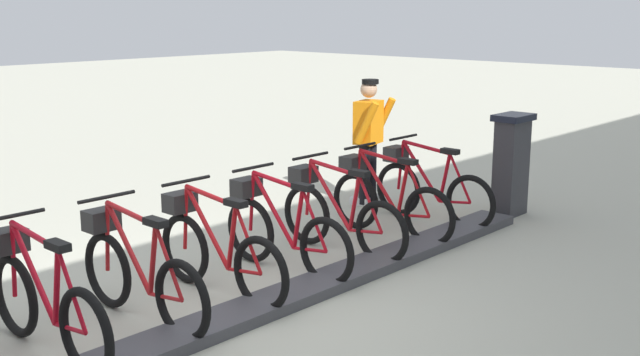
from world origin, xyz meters
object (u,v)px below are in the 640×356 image
at_px(payment_kiosk, 511,163).
at_px(bike_docked_2, 337,214).
at_px(bike_docked_0, 428,187).
at_px(bike_docked_5, 137,272).
at_px(bike_docked_3, 281,230).
at_px(bike_docked_4, 215,249).
at_px(bike_docked_6, 42,299).
at_px(worker_near_rack, 369,137).
at_px(bike_docked_1, 386,199).

distance_m(payment_kiosk, bike_docked_2, 2.71).
xyz_separation_m(bike_docked_0, bike_docked_2, (0.00, 1.67, 0.00)).
bearing_deg(bike_docked_5, bike_docked_0, -90.00).
relative_size(payment_kiosk, bike_docked_3, 0.74).
relative_size(bike_docked_4, bike_docked_6, 1.00).
bearing_deg(bike_docked_5, bike_docked_2, -90.00).
height_order(bike_docked_0, worker_near_rack, worker_near_rack).
bearing_deg(bike_docked_6, bike_docked_3, -90.00).
distance_m(bike_docked_1, bike_docked_5, 3.35).
bearing_deg(payment_kiosk, bike_docked_2, 77.78).
bearing_deg(payment_kiosk, bike_docked_5, 83.66).
relative_size(payment_kiosk, worker_near_rack, 0.77).
height_order(bike_docked_1, bike_docked_4, same).
height_order(payment_kiosk, bike_docked_2, payment_kiosk).
distance_m(bike_docked_2, bike_docked_3, 0.84).
bearing_deg(worker_near_rack, bike_docked_6, 101.81).
distance_m(bike_docked_3, worker_near_rack, 2.95).
distance_m(payment_kiosk, bike_docked_4, 4.36).
relative_size(bike_docked_3, worker_near_rack, 1.04).
bearing_deg(bike_docked_6, bike_docked_0, -90.00).
bearing_deg(bike_docked_1, bike_docked_0, -90.00).
xyz_separation_m(bike_docked_4, worker_near_rack, (1.09, -3.53, 0.48)).
distance_m(bike_docked_2, worker_near_rack, 2.21).
relative_size(bike_docked_1, bike_docked_4, 1.00).
distance_m(bike_docked_0, bike_docked_5, 4.18).
xyz_separation_m(bike_docked_3, bike_docked_5, (0.00, 1.67, 0.00)).
bearing_deg(bike_docked_3, bike_docked_6, 90.00).
height_order(bike_docked_3, bike_docked_4, same).
distance_m(bike_docked_0, worker_near_rack, 1.20).
bearing_deg(bike_docked_2, bike_docked_6, 90.00).
bearing_deg(bike_docked_0, bike_docked_4, 90.00).
xyz_separation_m(payment_kiosk, bike_docked_0, (0.57, 0.97, -0.24)).
relative_size(payment_kiosk, bike_docked_4, 0.74).
distance_m(bike_docked_0, bike_docked_4, 3.35).
bearing_deg(bike_docked_2, bike_docked_5, 90.00).
xyz_separation_m(bike_docked_5, worker_near_rack, (1.09, -4.37, 0.48)).
relative_size(bike_docked_0, bike_docked_1, 1.00).
bearing_deg(bike_docked_4, bike_docked_3, -90.00).
relative_size(bike_docked_4, bike_docked_5, 1.00).
relative_size(bike_docked_0, bike_docked_5, 1.00).
xyz_separation_m(bike_docked_0, bike_docked_1, (0.00, 0.84, 0.00)).
distance_m(bike_docked_1, bike_docked_4, 2.51).
distance_m(bike_docked_0, bike_docked_6, 5.02).
bearing_deg(bike_docked_5, bike_docked_1, -90.00).
bearing_deg(bike_docked_6, bike_docked_5, -90.00).
xyz_separation_m(payment_kiosk, bike_docked_5, (0.57, 5.15, -0.24)).
relative_size(bike_docked_0, bike_docked_4, 1.00).
xyz_separation_m(payment_kiosk, bike_docked_2, (0.57, 2.64, -0.24)).
relative_size(bike_docked_0, bike_docked_2, 1.00).
xyz_separation_m(bike_docked_2, bike_docked_6, (0.00, 3.35, 0.00)).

